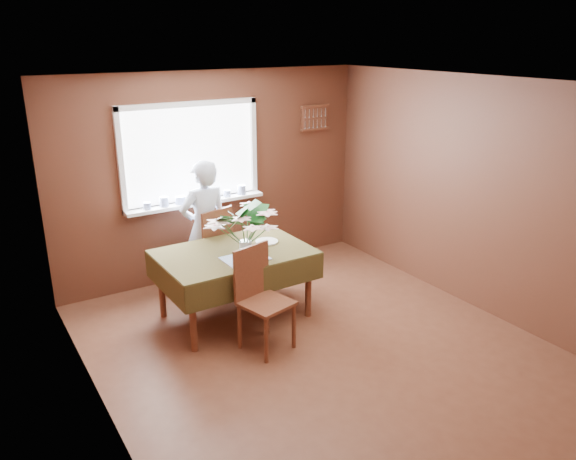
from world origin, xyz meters
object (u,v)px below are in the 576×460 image
chair_far (212,247)px  chair_near (260,294)px  seated_woman (205,228)px  dining_table (234,259)px  flower_bouquet (245,222)px

chair_far → chair_near: chair_far is taller
seated_woman → chair_far: bearing=-179.4°
dining_table → seated_woman: 0.73m
chair_far → seated_woman: (-0.08, -0.00, 0.24)m
chair_far → flower_bouquet: (-0.02, -0.89, 0.55)m
flower_bouquet → chair_near: bearing=-103.0°
chair_near → flower_bouquet: bearing=62.8°
chair_far → seated_woman: bearing=-13.3°
dining_table → chair_near: chair_near is taller
dining_table → flower_bouquet: bearing=-74.3°
flower_bouquet → dining_table: bearing=106.4°
chair_near → seated_woman: seated_woman is taller
dining_table → seated_woman: (-0.01, 0.71, 0.13)m
chair_near → flower_bouquet: 0.75m
chair_near → seated_woman: (0.05, 1.37, 0.25)m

